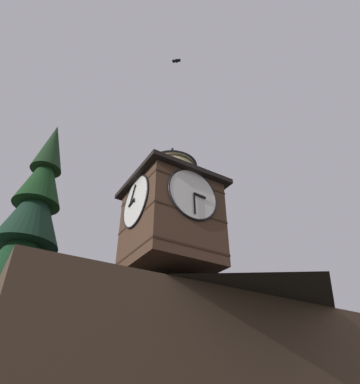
% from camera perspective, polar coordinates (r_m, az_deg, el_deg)
% --- Properties ---
extents(building_main, '(16.07, 11.12, 7.08)m').
position_cam_1_polar(building_main, '(15.63, 0.07, -26.43)').
color(building_main, '#473426').
rests_on(building_main, ground_plane).
extents(clock_tower, '(4.73, 4.73, 7.59)m').
position_cam_1_polar(clock_tower, '(17.17, -1.55, -3.53)').
color(clock_tower, '#4C3323').
rests_on(clock_tower, building_main).
extents(pine_tree_behind, '(5.08, 5.08, 14.04)m').
position_cam_1_polar(pine_tree_behind, '(21.71, -7.48, -22.31)').
color(pine_tree_behind, '#473323').
rests_on(pine_tree_behind, ground_plane).
extents(pine_tree_aside, '(5.46, 5.46, 16.70)m').
position_cam_1_polar(pine_tree_aside, '(17.83, -26.75, -13.74)').
color(pine_tree_aside, '#473323').
rests_on(pine_tree_aside, ground_plane).
extents(moon, '(1.57, 1.57, 1.57)m').
position_cam_1_polar(moon, '(57.35, -4.35, -21.84)').
color(moon, silver).
extents(flying_bird_high, '(0.51, 0.49, 0.15)m').
position_cam_1_polar(flying_bird_high, '(21.66, -0.62, 21.83)').
color(flying_bird_high, black).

